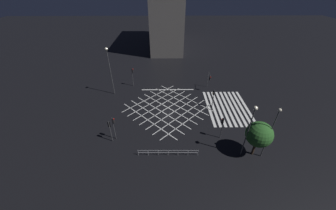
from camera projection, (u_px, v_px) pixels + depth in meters
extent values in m
plane|color=black|center=(168.00, 108.00, 36.01)|extent=(200.00, 200.00, 0.00)
cube|color=silver|center=(209.00, 107.00, 36.09)|extent=(11.57, 0.50, 0.01)
cube|color=silver|center=(214.00, 107.00, 36.10)|extent=(11.57, 0.50, 0.01)
cube|color=silver|center=(218.00, 107.00, 36.11)|extent=(11.57, 0.50, 0.01)
cube|color=silver|center=(223.00, 107.00, 36.11)|extent=(11.57, 0.50, 0.01)
cube|color=silver|center=(227.00, 107.00, 36.12)|extent=(11.57, 0.50, 0.01)
cube|color=silver|center=(232.00, 107.00, 36.13)|extent=(11.57, 0.50, 0.01)
cube|color=silver|center=(237.00, 107.00, 36.14)|extent=(11.57, 0.50, 0.01)
cube|color=silver|center=(241.00, 107.00, 36.15)|extent=(11.57, 0.50, 0.01)
cube|color=silver|center=(246.00, 107.00, 36.16)|extent=(11.57, 0.50, 0.01)
cube|color=silver|center=(185.00, 97.00, 39.03)|extent=(10.09, 10.09, 0.01)
cube|color=silver|center=(189.00, 119.00, 33.06)|extent=(10.09, 10.09, 0.01)
cube|color=silver|center=(180.00, 101.00, 38.02)|extent=(10.09, 10.09, 0.01)
cube|color=silver|center=(181.00, 115.00, 34.04)|extent=(10.09, 10.09, 0.01)
cube|color=silver|center=(174.00, 104.00, 37.01)|extent=(10.09, 10.09, 0.01)
cube|color=silver|center=(175.00, 111.00, 35.02)|extent=(10.09, 10.09, 0.01)
cube|color=silver|center=(168.00, 108.00, 36.01)|extent=(10.09, 10.09, 0.01)
cube|color=silver|center=(168.00, 108.00, 36.01)|extent=(10.09, 10.09, 0.01)
cube|color=silver|center=(162.00, 111.00, 35.00)|extent=(10.09, 10.09, 0.01)
cube|color=silver|center=(162.00, 104.00, 36.99)|extent=(10.09, 10.09, 0.01)
cube|color=silver|center=(155.00, 116.00, 33.99)|extent=(10.09, 10.09, 0.01)
cube|color=silver|center=(156.00, 101.00, 37.97)|extent=(10.09, 10.09, 0.01)
cube|color=silver|center=(148.00, 120.00, 32.98)|extent=(10.09, 10.09, 0.01)
cube|color=silver|center=(150.00, 98.00, 38.95)|extent=(10.09, 10.09, 0.01)
cube|color=silver|center=(168.00, 90.00, 41.69)|extent=(0.30, 11.57, 0.01)
cube|color=slate|center=(167.00, 13.00, 62.89)|extent=(28.22, 10.00, 21.35)
cube|color=black|center=(154.00, 31.00, 77.92)|extent=(1.40, 0.06, 1.80)
cube|color=black|center=(154.00, 33.00, 75.03)|extent=(1.40, 0.06, 1.80)
cube|color=black|center=(154.00, 35.00, 72.13)|extent=(1.40, 0.06, 1.80)
cube|color=black|center=(153.00, 38.00, 69.23)|extent=(1.40, 0.06, 1.80)
cube|color=black|center=(152.00, 40.00, 66.33)|extent=(1.40, 0.06, 1.80)
cube|color=beige|center=(152.00, 43.00, 63.44)|extent=(1.40, 0.06, 1.80)
cube|color=black|center=(151.00, 47.00, 60.54)|extent=(1.40, 0.06, 1.80)
cube|color=black|center=(151.00, 50.00, 57.64)|extent=(1.40, 0.06, 1.80)
cube|color=black|center=(154.00, 21.00, 75.83)|extent=(1.40, 0.06, 1.80)
cube|color=beige|center=(154.00, 23.00, 72.93)|extent=(1.40, 0.06, 1.80)
cube|color=beige|center=(153.00, 25.00, 70.03)|extent=(1.40, 0.06, 1.80)
cube|color=black|center=(153.00, 27.00, 67.14)|extent=(1.40, 0.06, 1.80)
cube|color=black|center=(152.00, 29.00, 64.24)|extent=(1.40, 0.06, 1.80)
cube|color=black|center=(151.00, 32.00, 61.34)|extent=(1.40, 0.06, 1.80)
cube|color=black|center=(151.00, 35.00, 58.45)|extent=(1.40, 0.06, 1.80)
cube|color=black|center=(150.00, 38.00, 55.55)|extent=(1.40, 0.06, 1.80)
cube|color=black|center=(154.00, 11.00, 73.74)|extent=(1.40, 0.06, 1.80)
cube|color=beige|center=(153.00, 13.00, 70.84)|extent=(1.40, 0.06, 1.80)
cube|color=black|center=(153.00, 14.00, 67.94)|extent=(1.40, 0.06, 1.80)
cube|color=beige|center=(152.00, 16.00, 65.04)|extent=(1.40, 0.06, 1.80)
cube|color=beige|center=(151.00, 18.00, 62.15)|extent=(1.40, 0.06, 1.80)
cube|color=beige|center=(151.00, 20.00, 59.25)|extent=(1.40, 0.06, 1.80)
cube|color=beige|center=(150.00, 22.00, 56.35)|extent=(1.40, 0.06, 1.80)
cube|color=black|center=(149.00, 25.00, 53.45)|extent=(1.40, 0.06, 1.80)
cube|color=black|center=(153.00, 1.00, 71.64)|extent=(1.40, 0.06, 1.80)
cube|color=black|center=(153.00, 2.00, 68.74)|extent=(1.40, 0.06, 1.80)
cube|color=black|center=(152.00, 3.00, 65.85)|extent=(1.40, 0.06, 1.80)
cube|color=beige|center=(152.00, 4.00, 62.95)|extent=(1.40, 0.06, 1.80)
cube|color=black|center=(151.00, 5.00, 60.05)|extent=(1.40, 0.06, 1.80)
cube|color=beige|center=(150.00, 7.00, 57.16)|extent=(1.40, 0.06, 1.80)
cube|color=black|center=(149.00, 9.00, 54.26)|extent=(1.40, 0.06, 1.80)
cube|color=beige|center=(148.00, 11.00, 51.36)|extent=(1.40, 0.06, 1.80)
cylinder|color=#424244|center=(111.00, 132.00, 27.70)|extent=(0.11, 0.11, 3.78)
cube|color=black|center=(109.00, 124.00, 27.02)|extent=(0.16, 0.28, 0.90)
sphere|color=red|center=(109.00, 122.00, 26.94)|extent=(0.18, 0.18, 0.18)
sphere|color=black|center=(109.00, 124.00, 27.11)|extent=(0.18, 0.18, 0.18)
sphere|color=black|center=(110.00, 125.00, 27.28)|extent=(0.18, 0.18, 0.18)
cube|color=black|center=(109.00, 125.00, 26.94)|extent=(0.02, 0.36, 0.98)
cylinder|color=#424244|center=(133.00, 77.00, 41.89)|extent=(0.11, 0.11, 4.34)
cube|color=black|center=(132.00, 70.00, 40.93)|extent=(0.28, 0.16, 0.90)
sphere|color=red|center=(133.00, 69.00, 40.76)|extent=(0.18, 0.18, 0.18)
sphere|color=black|center=(133.00, 70.00, 40.93)|extent=(0.18, 0.18, 0.18)
sphere|color=black|center=(133.00, 72.00, 41.11)|extent=(0.18, 0.18, 0.18)
cube|color=black|center=(132.00, 70.00, 40.93)|extent=(0.36, 0.02, 0.98)
cylinder|color=#424244|center=(114.00, 129.00, 28.02)|extent=(0.11, 0.11, 4.12)
cube|color=black|center=(113.00, 121.00, 27.13)|extent=(0.28, 0.16, 0.90)
sphere|color=red|center=(114.00, 119.00, 26.96)|extent=(0.18, 0.18, 0.18)
sphere|color=black|center=(114.00, 121.00, 27.13)|extent=(0.18, 0.18, 0.18)
sphere|color=black|center=(114.00, 122.00, 27.30)|extent=(0.18, 0.18, 0.18)
cube|color=black|center=(113.00, 121.00, 27.13)|extent=(0.36, 0.02, 0.98)
cylinder|color=#424244|center=(222.00, 128.00, 28.24)|extent=(0.11, 0.11, 3.90)
cube|color=black|center=(223.00, 121.00, 27.41)|extent=(0.28, 0.16, 0.90)
sphere|color=red|center=(222.00, 119.00, 27.24)|extent=(0.18, 0.18, 0.18)
sphere|color=black|center=(222.00, 121.00, 27.41)|extent=(0.18, 0.18, 0.18)
sphere|color=black|center=(222.00, 123.00, 27.58)|extent=(0.18, 0.18, 0.18)
cube|color=black|center=(223.00, 121.00, 27.41)|extent=(0.36, 0.02, 0.98)
cylinder|color=#424244|center=(208.00, 79.00, 41.67)|extent=(0.11, 0.11, 3.80)
cylinder|color=#424244|center=(210.00, 74.00, 39.83)|extent=(2.05, 0.09, 0.09)
cube|color=black|center=(210.00, 78.00, 39.25)|extent=(0.16, 0.28, 0.90)
sphere|color=red|center=(211.00, 77.00, 38.99)|extent=(0.18, 0.18, 0.18)
sphere|color=black|center=(210.00, 78.00, 39.16)|extent=(0.18, 0.18, 0.18)
sphere|color=black|center=(210.00, 80.00, 39.33)|extent=(0.18, 0.18, 0.18)
cube|color=black|center=(210.00, 78.00, 39.32)|extent=(0.02, 0.36, 0.98)
cylinder|color=#424244|center=(213.00, 99.00, 35.17)|extent=(0.11, 0.11, 3.74)
cube|color=black|center=(213.00, 93.00, 34.39)|extent=(0.28, 0.16, 0.90)
sphere|color=black|center=(213.00, 91.00, 34.22)|extent=(0.18, 0.18, 0.18)
sphere|color=orange|center=(213.00, 93.00, 34.39)|extent=(0.18, 0.18, 0.18)
sphere|color=black|center=(213.00, 94.00, 34.56)|extent=(0.18, 0.18, 0.18)
cube|color=black|center=(214.00, 93.00, 34.39)|extent=(0.36, 0.02, 0.98)
cylinder|color=#424244|center=(247.00, 134.00, 24.37)|extent=(0.14, 0.14, 7.94)
sphere|color=#F4EAC6|center=(256.00, 108.00, 22.01)|extent=(0.54, 0.54, 0.54)
cylinder|color=#424244|center=(111.00, 73.00, 37.52)|extent=(0.14, 0.14, 9.56)
sphere|color=#F4EAC6|center=(106.00, 49.00, 34.70)|extent=(0.57, 0.57, 0.57)
cylinder|color=#424244|center=(269.00, 135.00, 24.15)|extent=(0.14, 0.14, 7.91)
sphere|color=#F4EAC6|center=(280.00, 110.00, 21.82)|extent=(0.42, 0.42, 0.42)
cylinder|color=#38281C|center=(254.00, 148.00, 26.02)|extent=(0.34, 0.34, 2.48)
sphere|color=#285B23|center=(259.00, 134.00, 24.57)|extent=(3.49, 3.49, 3.49)
cylinder|color=#B7B7BC|center=(138.00, 153.00, 26.18)|extent=(0.05, 0.05, 1.05)
cylinder|color=#B7B7BC|center=(148.00, 153.00, 26.18)|extent=(0.05, 0.05, 1.05)
cylinder|color=#B7B7BC|center=(158.00, 153.00, 26.18)|extent=(0.05, 0.05, 1.05)
cylinder|color=#B7B7BC|center=(168.00, 153.00, 26.18)|extent=(0.05, 0.05, 1.05)
cylinder|color=#B7B7BC|center=(178.00, 153.00, 26.18)|extent=(0.05, 0.05, 1.05)
cylinder|color=#B7B7BC|center=(188.00, 153.00, 26.18)|extent=(0.05, 0.05, 1.05)
cylinder|color=#B7B7BC|center=(198.00, 153.00, 26.18)|extent=(0.05, 0.05, 1.05)
cylinder|color=#B7B7BC|center=(168.00, 150.00, 25.91)|extent=(0.14, 8.39, 0.04)
cylinder|color=#B7B7BC|center=(168.00, 153.00, 26.16)|extent=(0.14, 8.39, 0.04)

